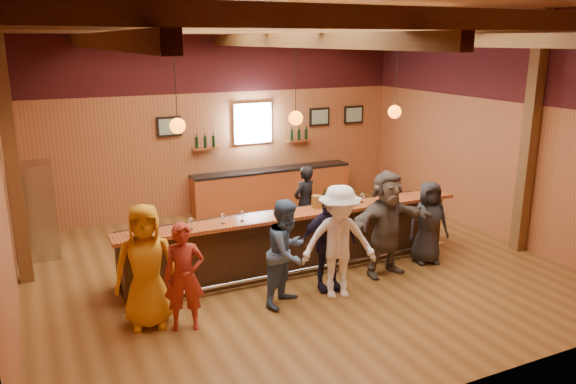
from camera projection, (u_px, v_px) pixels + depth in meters
name	position (u px, v px, depth m)	size (l,w,h in m)	color
room	(294.00, 87.00, 9.26)	(9.04, 9.00, 4.52)	brown
bar_counter	(292.00, 238.00, 10.05)	(6.30, 1.07, 1.11)	black
back_bar_cabinet	(272.00, 188.00, 13.67)	(4.00, 0.52, 0.95)	brown
window	(253.00, 123.00, 13.28)	(0.95, 0.09, 0.95)	silver
framed_pictures	(286.00, 119.00, 13.62)	(5.35, 0.05, 0.45)	black
wine_shelves	(254.00, 142.00, 13.34)	(3.00, 0.18, 0.30)	brown
pendant_lights	(296.00, 118.00, 9.34)	(4.24, 0.24, 1.37)	black
stainless_fridge	(35.00, 211.00, 10.39)	(0.70, 0.70, 1.80)	silver
customer_orange	(146.00, 266.00, 7.84)	(0.88, 0.57, 1.80)	orange
customer_redvest	(184.00, 277.00, 7.79)	(0.57, 0.37, 1.56)	maroon
customer_denim	(287.00, 252.00, 8.54)	(0.81, 0.63, 1.67)	#445F88
customer_white	(339.00, 242.00, 8.76)	(1.18, 0.68, 1.83)	white
customer_navy	(328.00, 242.00, 9.03)	(0.95, 0.40, 1.62)	#1C1932
customer_brown	(386.00, 223.00, 9.59)	(1.72, 0.55, 1.85)	#5A5248
customer_dark	(428.00, 223.00, 10.16)	(0.75, 0.49, 1.53)	#252528
bartender	(305.00, 203.00, 11.31)	(0.56, 0.37, 1.54)	black
ice_bucket	(317.00, 202.00, 9.85)	(0.20, 0.20, 0.21)	brown
bottle_a	(325.00, 199.00, 9.93)	(0.07, 0.07, 0.31)	black
bottle_b	(337.00, 199.00, 9.95)	(0.07, 0.07, 0.31)	black
glass_a	(131.00, 228.00, 8.44)	(0.07, 0.07, 0.16)	silver
glass_b	(191.00, 221.00, 8.71)	(0.08, 0.08, 0.19)	silver
glass_c	(223.00, 216.00, 8.98)	(0.08, 0.08, 0.17)	silver
glass_d	(242.00, 213.00, 9.10)	(0.08, 0.08, 0.18)	silver
glass_e	(290.00, 207.00, 9.47)	(0.08, 0.08, 0.18)	silver
glass_f	(331.00, 200.00, 9.81)	(0.09, 0.09, 0.20)	silver
glass_g	(362.00, 196.00, 10.14)	(0.08, 0.08, 0.17)	silver
glass_h	(386.00, 192.00, 10.34)	(0.08, 0.08, 0.19)	silver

